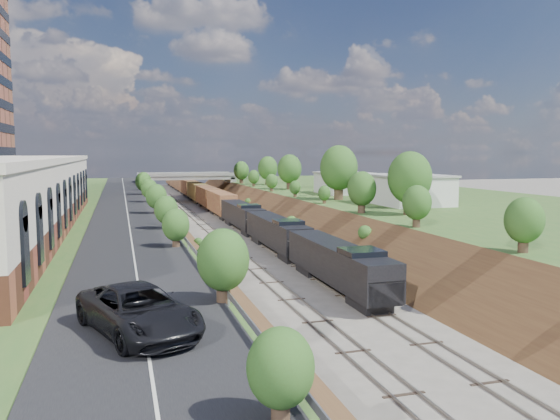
% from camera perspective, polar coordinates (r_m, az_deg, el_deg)
% --- Properties ---
extents(platform_right, '(44.00, 180.00, 5.00)m').
position_cam_1_polar(platform_right, '(92.94, 15.74, -0.35)').
color(platform_right, '#345D26').
rests_on(platform_right, ground).
extents(embankment_left, '(10.00, 180.00, 10.00)m').
position_cam_1_polar(embankment_left, '(79.30, -12.40, -3.15)').
color(embankment_left, brown).
rests_on(embankment_left, ground).
extents(embankment_right, '(10.00, 180.00, 10.00)m').
position_cam_1_polar(embankment_right, '(83.71, 2.81, -2.54)').
color(embankment_right, brown).
rests_on(embankment_right, ground).
extents(rail_left_track, '(1.58, 180.00, 0.18)m').
position_cam_1_polar(rail_left_track, '(80.29, -6.40, -2.87)').
color(rail_left_track, gray).
rests_on(rail_left_track, ground).
extents(rail_right_track, '(1.58, 180.00, 0.18)m').
position_cam_1_polar(rail_right_track, '(81.34, -2.79, -2.72)').
color(rail_right_track, gray).
rests_on(rail_right_track, ground).
extents(road, '(8.00, 180.00, 0.10)m').
position_cam_1_polar(road, '(78.49, -15.76, 0.39)').
color(road, black).
rests_on(road, platform_left).
extents(guardrail, '(0.10, 171.00, 0.70)m').
position_cam_1_polar(guardrail, '(78.40, -12.77, 0.83)').
color(guardrail, '#99999E').
rests_on(guardrail, platform_left).
extents(overpass, '(24.50, 8.30, 7.40)m').
position_cam_1_polar(overpass, '(141.29, -9.79, 2.87)').
color(overpass, gray).
rests_on(overpass, ground).
extents(white_building_near, '(9.00, 12.00, 4.00)m').
position_cam_1_polar(white_building_near, '(80.84, 13.13, 2.00)').
color(white_building_near, silver).
rests_on(white_building_near, platform_right).
extents(white_building_far, '(8.00, 10.00, 3.60)m').
position_cam_1_polar(white_building_far, '(100.34, 6.68, 2.75)').
color(white_building_far, silver).
rests_on(white_building_far, platform_right).
extents(tree_right_large, '(5.25, 5.25, 7.61)m').
position_cam_1_polar(tree_right_large, '(67.09, 13.40, 3.25)').
color(tree_right_large, '#473323').
rests_on(tree_right_large, platform_right).
extents(tree_left_crest, '(2.45, 2.45, 3.55)m').
position_cam_1_polar(tree_left_crest, '(38.78, -9.57, -2.05)').
color(tree_left_crest, '#473323').
rests_on(tree_left_crest, platform_left).
extents(freight_train, '(3.21, 180.30, 4.76)m').
position_cam_1_polar(freight_train, '(130.76, -8.07, 1.69)').
color(freight_train, black).
rests_on(freight_train, ground).
extents(suv, '(5.49, 7.64, 1.93)m').
position_cam_1_polar(suv, '(23.15, -14.57, -10.11)').
color(suv, black).
rests_on(suv, road).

